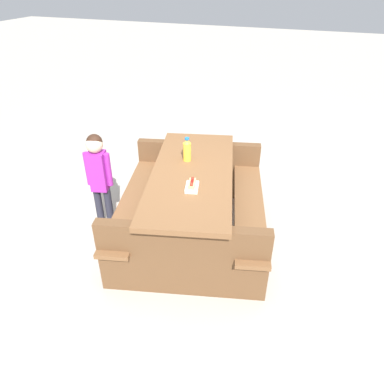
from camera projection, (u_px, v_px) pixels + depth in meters
ground_plane at (192, 234)px, 3.79m from camera, size 30.00×30.00×0.00m
picnic_table at (192, 199)px, 3.55m from camera, size 2.09×1.80×0.75m
soda_bottle at (187, 150)px, 3.53m from camera, size 0.08×0.08×0.24m
hotdog_tray at (192, 185)px, 3.12m from camera, size 0.20×0.15×0.08m
child_in_coat at (99, 171)px, 3.54m from camera, size 0.19×0.26×1.07m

